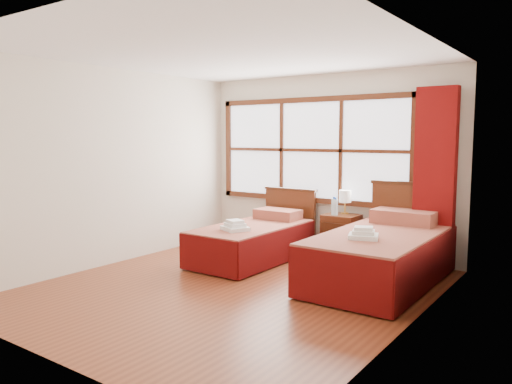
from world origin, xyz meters
The scene contains 15 objects.
floor centered at (0.00, 0.00, 0.00)m, with size 4.50×4.50×0.00m, color brown.
ceiling centered at (0.00, 0.00, 2.60)m, with size 4.50×4.50×0.00m, color white.
wall_back centered at (0.00, 2.25, 1.30)m, with size 4.00×4.00×0.00m, color silver.
wall_left centered at (-2.00, 0.00, 1.30)m, with size 4.50×4.50×0.00m, color silver.
wall_right centered at (2.00, 0.00, 1.30)m, with size 4.50×4.50×0.00m, color silver.
window centered at (-0.25, 2.21, 1.50)m, with size 3.16×0.06×1.56m.
curtain centered at (1.60, 2.11, 1.17)m, with size 0.50×0.16×2.30m, color maroon.
bed_left centered at (-0.55, 1.20, 0.28)m, with size 0.96×1.98×0.92m.
bed_right centered at (1.29, 1.20, 0.34)m, with size 1.14×2.21×1.11m.
nightstand centered at (0.37, 1.99, 0.31)m, with size 0.46×0.46×0.62m.
towels_left centered at (-0.52, 0.72, 0.55)m, with size 0.41×0.39×0.14m.
towels_right centered at (1.25, 0.72, 0.65)m, with size 0.39×0.36×0.13m.
lamp centered at (0.37, 2.11, 0.85)m, with size 0.17×0.17×0.33m.
bottle_near centered at (0.33, 1.91, 0.73)m, with size 0.07×0.07×0.25m.
bottle_far centered at (0.29, 1.92, 0.73)m, with size 0.07×0.07×0.26m.
Camera 1 is at (3.39, -4.31, 1.70)m, focal length 35.00 mm.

